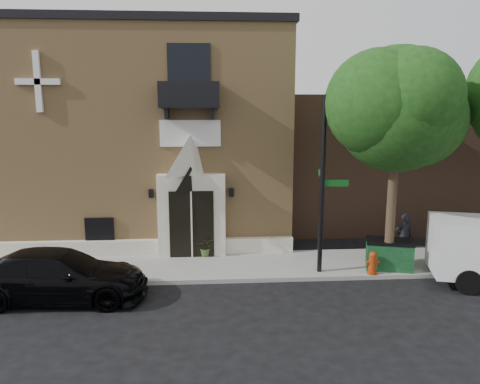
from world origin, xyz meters
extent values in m
plane|color=black|center=(0.00, 0.00, 0.00)|extent=(120.00, 120.00, 0.00)
cube|color=gray|center=(1.00, 1.50, 0.07)|extent=(42.00, 3.00, 0.15)
cube|color=tan|center=(-3.00, 8.00, 4.50)|extent=(12.00, 10.00, 9.00)
cube|color=black|center=(-3.00, 8.00, 9.15)|extent=(12.20, 10.20, 0.30)
cube|color=#EFE6CE|center=(-3.00, 2.88, 0.45)|extent=(12.00, 0.30, 0.60)
cube|color=#EFE6CE|center=(-1.00, 2.75, 1.75)|extent=(2.60, 0.55, 3.20)
pyramid|color=#EFE6CE|center=(-1.00, 2.75, 4.10)|extent=(2.60, 0.55, 1.50)
cube|color=black|center=(-1.00, 2.46, 1.45)|extent=(1.70, 0.06, 2.60)
cube|color=#EFE6CE|center=(-1.00, 2.42, 1.45)|extent=(0.06, 0.04, 2.60)
cube|color=white|center=(-1.00, 2.94, 4.90)|extent=(2.30, 0.10, 1.00)
cube|color=black|center=(-1.00, 2.55, 5.90)|extent=(2.20, 0.90, 0.10)
cube|color=black|center=(-1.00, 2.12, 6.35)|extent=(2.20, 0.06, 0.90)
cube|color=black|center=(-2.05, 2.55, 6.35)|extent=(0.06, 0.90, 0.90)
cube|color=black|center=(0.05, 2.55, 6.35)|extent=(0.06, 0.90, 0.90)
cube|color=black|center=(-1.00, 2.97, 7.10)|extent=(1.60, 0.08, 2.20)
cube|color=white|center=(-6.50, 2.92, 6.80)|extent=(0.22, 0.14, 2.20)
cube|color=white|center=(-6.50, 2.92, 6.80)|extent=(1.60, 0.14, 0.22)
cube|color=black|center=(-4.60, 2.95, 1.15)|extent=(1.10, 0.10, 1.00)
cube|color=#D8581C|center=(-4.60, 2.98, 1.15)|extent=(0.85, 0.06, 0.75)
cube|color=black|center=(-2.55, 2.88, 2.60)|extent=(0.18, 0.18, 0.32)
cube|color=black|center=(0.55, 2.88, 2.60)|extent=(0.18, 0.18, 0.32)
cube|color=brown|center=(12.00, 9.00, 3.20)|extent=(18.00, 8.00, 6.40)
cylinder|color=#38281C|center=(6.00, 0.45, 2.25)|extent=(0.32, 0.32, 4.20)
sphere|color=#163C10|center=(6.00, 0.45, 5.82)|extent=(4.20, 4.20, 4.20)
sphere|color=#163C10|center=(6.80, 0.75, 5.52)|extent=(3.36, 3.36, 3.36)
sphere|color=#163C10|center=(5.30, 0.25, 6.02)|extent=(3.57, 3.57, 3.57)
sphere|color=#163C10|center=(6.20, -0.25, 6.22)|extent=(3.15, 3.15, 3.15)
imported|color=black|center=(-4.98, -0.96, 0.78)|extent=(5.48, 2.39, 1.57)
cylinder|color=black|center=(7.92, -1.41, 0.41)|extent=(0.86, 0.48, 0.82)
cylinder|color=black|center=(8.46, 0.56, 0.41)|extent=(0.86, 0.48, 0.82)
cylinder|color=black|center=(3.56, 0.56, 3.23)|extent=(0.16, 0.16, 6.16)
cube|color=#0E5017|center=(4.02, 0.51, 3.33)|extent=(0.87, 0.13, 0.23)
cube|color=#0E5017|center=(3.61, 1.01, 3.59)|extent=(0.13, 0.87, 0.23)
cylinder|color=#982D0B|center=(5.35, 0.20, 0.19)|extent=(0.37, 0.37, 0.08)
cylinder|color=#982D0B|center=(5.35, 0.20, 0.51)|extent=(0.27, 0.27, 0.56)
sphere|color=#982D0B|center=(5.35, 0.20, 0.82)|extent=(0.27, 0.27, 0.27)
cylinder|color=#982D0B|center=(5.35, 0.20, 0.56)|extent=(0.46, 0.12, 0.12)
cube|color=#0F3A18|center=(6.13, 0.70, 0.63)|extent=(1.76, 1.27, 0.97)
cube|color=black|center=(6.13, 0.70, 1.16)|extent=(1.82, 1.32, 0.11)
imported|color=#41602A|center=(-0.47, 2.54, 0.52)|extent=(0.71, 0.64, 0.73)
imported|color=black|center=(6.91, 1.32, 1.09)|extent=(0.70, 0.47, 1.87)
imported|color=#2D261E|center=(9.44, 1.17, 1.02)|extent=(0.77, 0.93, 1.73)
camera|label=1|loc=(-0.31, -15.01, 6.01)|focal=35.00mm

